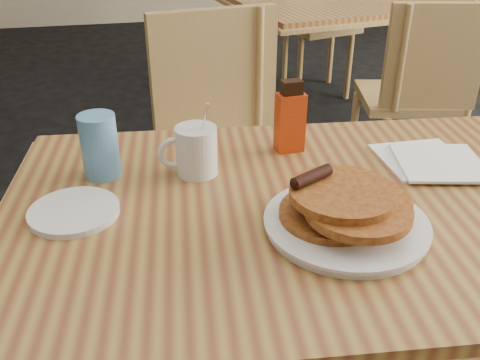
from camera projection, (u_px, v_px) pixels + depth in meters
name	position (u px, v px, depth m)	size (l,w,h in m)	color
main_table	(298.00, 223.00, 1.02)	(1.22, 0.89, 0.75)	olive
neighbor_table	(356.00, 5.00, 2.84)	(1.44, 1.09, 0.75)	olive
chair_main_far	(221.00, 134.00, 1.74)	(0.48, 0.49, 0.94)	tan
chair_neighbor_far	(315.00, 8.00, 3.55)	(0.51, 0.52, 0.93)	tan
chair_neighbor_near	(418.00, 83.00, 2.30)	(0.47, 0.48, 0.87)	tan
pancake_plate	(346.00, 214.00, 0.91)	(0.28, 0.28, 0.10)	silver
coffee_mug	(195.00, 150.00, 1.08)	(0.12, 0.08, 0.16)	silver
syrup_bottle	(290.00, 119.00, 1.16)	(0.06, 0.04, 0.16)	maroon
napkin_stack	(431.00, 161.00, 1.14)	(0.21, 0.23, 0.01)	white
blue_tumbler	(100.00, 146.00, 1.07)	(0.07, 0.07, 0.13)	#518CBE
side_saucer	(74.00, 212.00, 0.96)	(0.16, 0.16, 0.01)	silver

